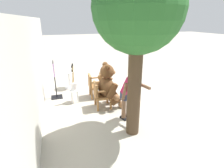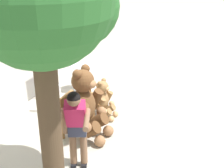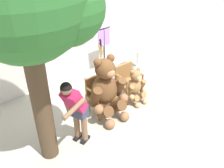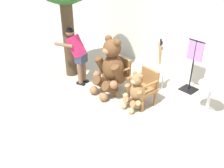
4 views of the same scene
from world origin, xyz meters
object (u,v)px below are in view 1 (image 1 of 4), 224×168
object	(u,v)px
wooden_chair_left	(101,94)
patio_tree	(138,12)
round_side_table	(69,78)
wooden_chair_right	(95,85)
brush_bucket	(74,85)
white_stool	(74,93)
teddy_bear_small	(102,85)
clothing_display_stand	(55,79)
teddy_bear_large	(109,86)
person_visitor	(129,91)

from	to	relation	value
wooden_chair_left	patio_tree	xyz separation A→B (m)	(-1.48, -0.46, 2.41)
wooden_chair_left	round_side_table	bearing A→B (deg)	21.35
wooden_chair_right	patio_tree	world-z (taller)	patio_tree
brush_bucket	round_side_table	world-z (taller)	brush_bucket
brush_bucket	white_stool	bearing A→B (deg)	-161.68
white_stool	brush_bucket	bearing A→B (deg)	18.32
teddy_bear_small	patio_tree	xyz separation A→B (m)	(-2.37, -0.17, 2.43)
round_side_table	clothing_display_stand	world-z (taller)	clothing_display_stand
wooden_chair_right	teddy_bear_large	xyz separation A→B (m)	(-0.90, -0.26, 0.26)
wooden_chair_right	white_stool	bearing A→B (deg)	106.26
brush_bucket	wooden_chair_left	bearing A→B (deg)	-130.68
teddy_bear_large	person_visitor	size ratio (longest dim) A/B	0.97
patio_tree	teddy_bear_large	bearing A→B (deg)	7.76
white_stool	brush_bucket	distance (m)	0.29
person_visitor	brush_bucket	size ratio (longest dim) A/B	1.65
wooden_chair_right	clothing_display_stand	world-z (taller)	clothing_display_stand
wooden_chair_right	clothing_display_stand	bearing A→B (deg)	74.43
brush_bucket	clothing_display_stand	world-z (taller)	brush_bucket
wooden_chair_left	white_stool	xyz separation A→B (m)	(0.66, 0.77, -0.11)
wooden_chair_left	patio_tree	world-z (taller)	patio_tree
person_visitor	white_stool	world-z (taller)	person_visitor
wooden_chair_left	teddy_bear_small	world-z (taller)	teddy_bear_small
patio_tree	wooden_chair_right	bearing A→B (deg)	11.03
teddy_bear_large	teddy_bear_small	bearing A→B (deg)	-1.88
white_stool	clothing_display_stand	bearing A→B (deg)	44.45
teddy_bear_large	wooden_chair_right	bearing A→B (deg)	16.25
person_visitor	wooden_chair_left	bearing A→B (deg)	28.63
teddy_bear_small	patio_tree	distance (m)	3.40
teddy_bear_small	brush_bucket	xyz separation A→B (m)	(-0.22, 1.06, 0.20)
wooden_chair_right	patio_tree	distance (m)	3.41
teddy_bear_large	teddy_bear_small	size ratio (longest dim) A/B	1.64
round_side_table	clothing_display_stand	distance (m)	1.03
wooden_chair_left	round_side_table	distance (m)	2.25
wooden_chair_right	teddy_bear_large	world-z (taller)	teddy_bear_large
white_stool	patio_tree	bearing A→B (deg)	-150.09
teddy_bear_large	person_visitor	xyz separation A→B (m)	(-1.00, -0.29, 0.18)
teddy_bear_large	person_visitor	distance (m)	1.05
round_side_table	wooden_chair_left	bearing A→B (deg)	-158.65
wooden_chair_right	teddy_bear_large	size ratio (longest dim) A/B	0.58
wooden_chair_right	person_visitor	xyz separation A→B (m)	(-1.89, -0.55, 0.45)
white_stool	round_side_table	size ratio (longest dim) A/B	0.64
teddy_bear_large	white_stool	world-z (taller)	teddy_bear_large
wooden_chair_left	clothing_display_stand	xyz separation A→B (m)	(1.27, 1.37, 0.26)
wooden_chair_right	white_stool	xyz separation A→B (m)	(-0.23, 0.77, -0.11)
teddy_bear_large	round_side_table	size ratio (longest dim) A/B	2.06
teddy_bear_small	white_stool	xyz separation A→B (m)	(-0.22, 1.06, -0.09)
person_visitor	clothing_display_stand	world-z (taller)	person_visitor
teddy_bear_large	patio_tree	bearing A→B (deg)	-172.24
round_side_table	wooden_chair_right	bearing A→B (deg)	-145.83
white_stool	brush_bucket	size ratio (longest dim) A/B	0.50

